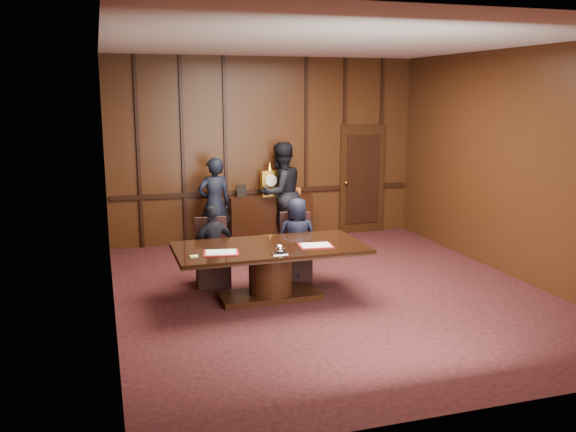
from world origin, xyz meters
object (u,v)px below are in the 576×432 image
(signatory_left, at_px, (213,246))
(conference_table, at_px, (270,263))
(signatory_right, at_px, (297,238))
(witness_right, at_px, (281,193))
(sideboard, at_px, (270,216))
(witness_left, at_px, (215,204))

(signatory_left, bearing_deg, conference_table, 112.71)
(signatory_right, bearing_deg, witness_right, -89.82)
(conference_table, bearing_deg, signatory_left, 129.09)
(signatory_left, height_order, signatory_right, signatory_right)
(signatory_right, bearing_deg, conference_table, 61.53)
(sideboard, height_order, conference_table, sideboard)
(signatory_right, xyz_separation_m, witness_right, (0.42, 2.29, 0.33))
(signatory_left, relative_size, signatory_right, 0.96)
(signatory_right, distance_m, witness_left, 2.30)
(witness_right, bearing_deg, conference_table, 47.95)
(conference_table, relative_size, witness_left, 1.55)
(conference_table, relative_size, signatory_right, 2.07)
(signatory_right, height_order, witness_right, witness_right)
(witness_left, bearing_deg, witness_right, -178.32)
(signatory_left, xyz_separation_m, witness_right, (1.72, 2.29, 0.35))
(sideboard, distance_m, signatory_right, 2.47)
(witness_right, bearing_deg, signatory_left, 30.16)
(conference_table, relative_size, witness_right, 1.36)
(witness_left, bearing_deg, conference_table, 88.48)
(signatory_right, bearing_deg, sideboard, -85.22)
(signatory_left, xyz_separation_m, witness_left, (0.41, 2.11, 0.24))
(conference_table, bearing_deg, witness_right, 70.87)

